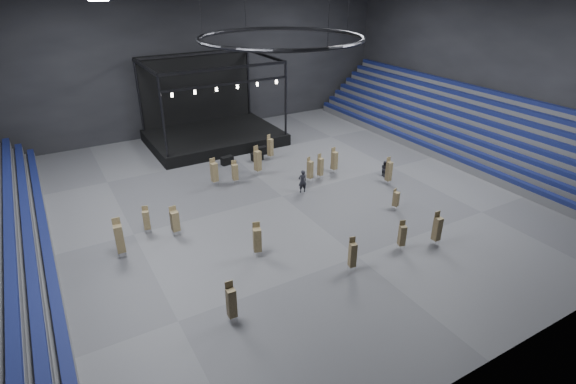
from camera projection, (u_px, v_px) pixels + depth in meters
floor at (282, 196)px, 38.57m from camera, size 50.00×50.00×0.00m
wall_back at (191, 53)px, 50.89m from camera, size 50.00×0.20×18.00m
wall_front at (533, 201)px, 18.28m from camera, size 50.00×0.20×18.00m
wall_right at (495, 62)px, 45.79m from camera, size 0.20×42.00×18.00m
bleachers_right at (468, 134)px, 48.09m from camera, size 7.20×40.00×6.40m
stage at (211, 128)px, 50.54m from camera, size 14.00×10.00×9.20m
truss_ring at (281, 38)px, 32.81m from camera, size 12.30×12.30×5.15m
flight_case_left at (227, 160)px, 44.77m from camera, size 1.32×0.81×0.82m
flight_case_mid at (257, 157)px, 45.73m from camera, size 1.23×0.67×0.80m
flight_case_right at (261, 151)px, 47.16m from camera, size 1.26×0.64×0.83m
chair_stack_0 at (334, 160)px, 42.48m from camera, size 0.55×0.55×2.53m
chair_stack_1 at (437, 228)px, 31.23m from camera, size 0.50×0.50×2.57m
chair_stack_2 at (175, 221)px, 32.33m from camera, size 0.57×0.57×2.34m
chair_stack_3 at (310, 169)px, 40.74m from camera, size 0.58×0.58×2.38m
chair_stack_4 at (396, 199)px, 36.01m from camera, size 0.56×0.56×1.82m
chair_stack_5 at (270, 147)px, 45.60m from camera, size 0.61×0.61×2.61m
chair_stack_6 at (402, 235)px, 30.76m from camera, size 0.56×0.56×2.22m
chair_stack_7 at (146, 219)px, 32.71m from camera, size 0.56×0.56×2.16m
chair_stack_8 at (352, 254)px, 28.51m from camera, size 0.52×0.52×2.44m
chair_stack_9 at (257, 239)px, 29.95m from camera, size 0.65×0.65×2.53m
chair_stack_10 at (119, 238)px, 29.76m from camera, size 0.59×0.59×2.93m
chair_stack_11 at (231, 302)px, 24.25m from camera, size 0.48×0.48×2.62m
chair_stack_12 at (389, 171)px, 40.21m from camera, size 0.47×0.47×2.58m
chair_stack_13 at (235, 172)px, 40.37m from camera, size 0.53×0.53×2.21m
chair_stack_14 at (214, 172)px, 39.93m from camera, size 0.59×0.59×2.58m
chair_stack_15 at (320, 166)px, 41.32m from camera, size 0.50×0.50×2.43m
chair_stack_16 at (258, 160)px, 42.06m from camera, size 0.66×0.66×2.85m
man_center at (302, 181)px, 38.86m from camera, size 0.81×0.59×2.07m
crew_member at (385, 169)px, 42.06m from camera, size 0.67×0.81×1.51m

